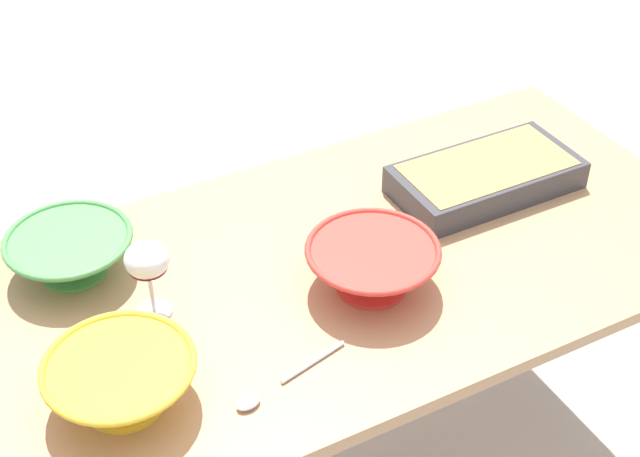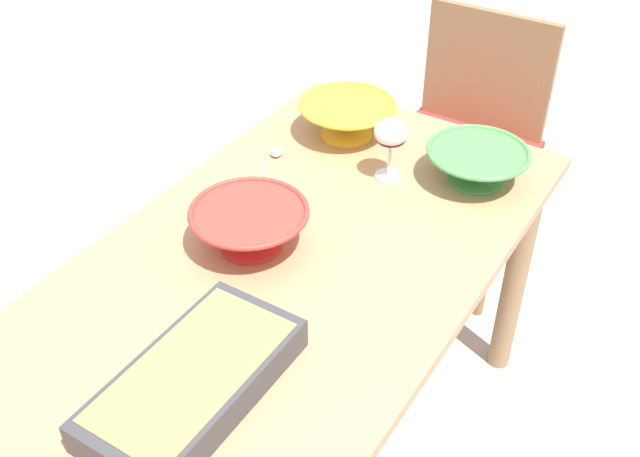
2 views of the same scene
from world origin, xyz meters
TOP-DOWN VIEW (x-y plane):
  - dining_table at (0.00, 0.00)m, footprint 1.47×0.76m
  - chair at (-1.09, -0.02)m, footprint 0.39×0.44m
  - wine_glass at (-0.41, 0.03)m, footprint 0.08×0.08m
  - casserole_dish at (0.35, 0.07)m, footprint 0.40×0.20m
  - mixing_bowl at (-0.53, -0.15)m, footprint 0.25×0.25m
  - small_bowl at (-0.51, 0.21)m, footprint 0.24×0.24m
  - serving_bowl at (-0.03, -0.09)m, footprint 0.25×0.25m
  - serving_spoon at (-0.31, -0.24)m, footprint 0.23×0.07m

SIDE VIEW (x-z plane):
  - chair at x=-1.09m, z-range 0.06..0.92m
  - dining_table at x=0.00m, z-range 0.25..0.97m
  - serving_spoon at x=-0.31m, z-range 0.72..0.74m
  - casserole_dish at x=0.35m, z-range 0.73..0.79m
  - small_bowl at x=-0.51m, z-range 0.73..0.81m
  - mixing_bowl at x=-0.53m, z-range 0.73..0.82m
  - serving_bowl at x=-0.03m, z-range 0.73..0.82m
  - wine_glass at x=-0.41m, z-range 0.76..0.92m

